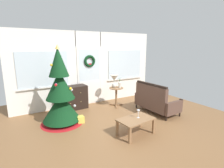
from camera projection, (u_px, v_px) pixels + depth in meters
name	position (u px, v px, depth m)	size (l,w,h in m)	color
ground_plane	(121.00, 124.00, 4.62)	(6.76, 6.76, 0.00)	brown
back_wall_with_door	(89.00, 68.00, 6.10)	(5.20, 0.19, 2.55)	white
christmas_tree	(61.00, 96.00, 4.55)	(1.13, 1.13, 2.10)	#4C331E
dresser_cabinet	(73.00, 98.00, 5.69)	(0.92, 0.48, 0.78)	black
settee_sofa	(155.00, 101.00, 5.38)	(0.77, 1.42, 0.96)	black
side_table	(116.00, 93.00, 5.95)	(0.50, 0.48, 0.66)	#8E6642
table_lamp	(114.00, 79.00, 5.86)	(0.28, 0.28, 0.44)	silver
flower_vase	(120.00, 84.00, 5.89)	(0.11, 0.10, 0.35)	beige
coffee_table	(136.00, 121.00, 4.04)	(0.89, 0.60, 0.39)	#8E6642
wine_glass	(138.00, 112.00, 4.05)	(0.08, 0.08, 0.20)	silver
gift_box	(80.00, 119.00, 4.70)	(0.19, 0.17, 0.19)	#D8C64C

